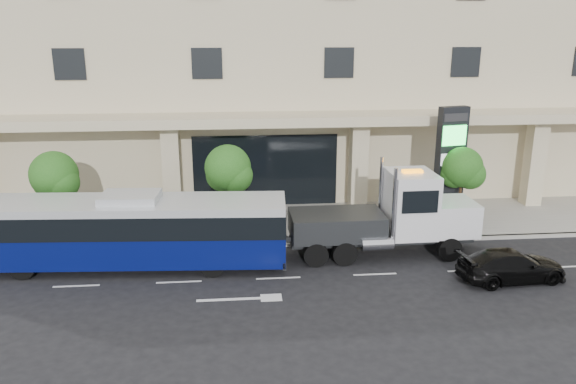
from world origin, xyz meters
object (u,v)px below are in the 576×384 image
at_px(tow_truck, 391,217).
at_px(signage_pylon, 450,165).
at_px(city_bus, 133,230).
at_px(black_sedan, 511,265).

distance_m(tow_truck, signage_pylon, 5.54).
distance_m(city_bus, tow_truck, 11.17).
xyz_separation_m(tow_truck, signage_pylon, (3.93, 3.63, 1.42)).
height_order(city_bus, tow_truck, tow_truck).
relative_size(tow_truck, signage_pylon, 1.57).
relative_size(city_bus, black_sedan, 2.97).
bearing_deg(signage_pylon, city_bus, -176.62).
distance_m(city_bus, signage_pylon, 15.69).
height_order(city_bus, signage_pylon, signage_pylon).
xyz_separation_m(city_bus, tow_truck, (11.17, 0.37, 0.10)).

